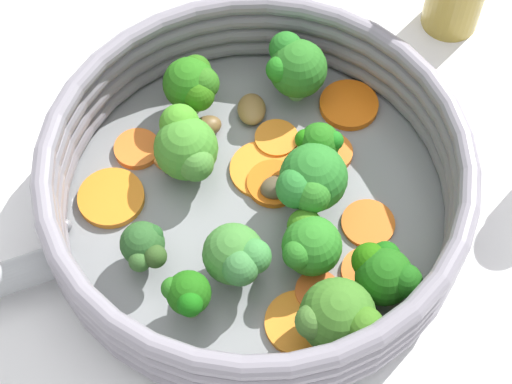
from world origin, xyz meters
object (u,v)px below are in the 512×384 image
Objects in this scene: carrot_slice_9 at (330,153)px; carrot_slice_7 at (263,169)px; broccoli_floret_3 at (385,273)px; carrot_slice_0 at (111,198)px; broccoli_floret_5 at (237,257)px; carrot_slice_2 at (137,149)px; carrot_slice_3 at (336,301)px; mushroom_piece_0 at (280,192)px; carrot_slice_11 at (299,323)px; carrot_slice_6 at (368,223)px; broccoli_floret_2 at (187,295)px; broccoli_floret_8 at (295,66)px; carrot_slice_10 at (349,105)px; carrot_slice_8 at (318,292)px; mushroom_piece_2 at (252,109)px; broccoli_floret_0 at (190,86)px; broccoli_floret_9 at (318,145)px; carrot_slice_5 at (273,184)px; carrot_slice_1 at (367,271)px; skillet at (256,207)px; broccoli_floret_1 at (186,146)px; mushroom_piece_1 at (213,123)px; carrot_slice_12 at (172,153)px; broccoli_floret_4 at (311,181)px; carrot_slice_4 at (277,139)px; broccoli_floret_7 at (146,250)px; broccoli_floret_10 at (310,244)px; broccoli_floret_6 at (338,319)px.

carrot_slice_7 is at bearing 165.45° from carrot_slice_9.
carrot_slice_0 is at bearing 129.08° from broccoli_floret_3.
broccoli_floret_5 is (-0.06, -0.06, 0.03)m from carrot_slice_7.
carrot_slice_2 and carrot_slice_3 have the same top height.
carrot_slice_11 is at bearing -113.82° from mushroom_piece_0.
broccoli_floret_2 is at bearing 178.00° from carrot_slice_6.
carrot_slice_10 is at bearing -48.20° from broccoli_floret_8.
carrot_slice_8 is 0.15m from carrot_slice_10.
carrot_slice_0 is 1.66× the size of mushroom_piece_2.
broccoli_floret_3 reaches higher than mushroom_piece_0.
broccoli_floret_5 reaches higher than carrot_slice_7.
carrot_slice_6 is 0.75× the size of broccoli_floret_0.
broccoli_floret_0 is 1.19× the size of broccoli_floret_9.
broccoli_floret_9 reaches higher than carrot_slice_5.
broccoli_floret_2 is (-0.03, -0.13, 0.02)m from carrot_slice_2.
broccoli_floret_9 is at bearing 79.66° from carrot_slice_1.
skillet is at bearing 166.67° from mushroom_piece_0.
broccoli_floret_1 is 0.04m from mushroom_piece_1.
carrot_slice_12 is at bearing -178.31° from broccoli_floret_8.
mushroom_piece_2 is (0.06, 0.16, 0.00)m from carrot_slice_11.
broccoli_floret_8 reaches higher than carrot_slice_5.
carrot_slice_10 is at bearing 19.70° from skillet.
carrot_slice_1 is at bearing -83.17° from broccoli_floret_4.
broccoli_floret_8 is at bearing 131.80° from carrot_slice_10.
broccoli_floret_4 is at bearing -75.07° from mushroom_piece_1.
broccoli_floret_9 is at bearing 48.68° from broccoli_floret_4.
broccoli_floret_8 reaches higher than carrot_slice_11.
carrot_slice_1 is 0.04m from carrot_slice_8.
broccoli_floret_7 is (-0.12, -0.04, 0.02)m from carrot_slice_4.
broccoli_floret_2 is (-0.05, -0.10, 0.00)m from broccoli_floret_1.
carrot_slice_1 is at bearing -66.25° from skillet.
mushroom_piece_2 is at bearing 73.40° from carrot_slice_5.
mushroom_piece_0 is at bearing 129.34° from carrot_slice_6.
carrot_slice_2 is (-0.09, 0.16, 0.00)m from carrot_slice_1.
broccoli_floret_8 is at bearing 0.90° from mushroom_piece_2.
broccoli_floret_10 is at bearing -126.64° from broccoli_floret_9.
carrot_slice_4 is 0.03m from mushroom_piece_2.
broccoli_floret_4 is 1.22× the size of broccoli_floret_5.
carrot_slice_4 reaches higher than skillet.
carrot_slice_7 is 1.06× the size of broccoli_floret_10.
broccoli_floret_0 reaches higher than broccoli_floret_2.
carrot_slice_1 is 0.93× the size of broccoli_floret_7.
broccoli_floret_10 is at bearing 74.40° from carrot_slice_8.
broccoli_floret_2 reaches higher than mushroom_piece_0.
carrot_slice_7 is at bearing -138.79° from broccoli_floret_8.
broccoli_floret_8 reaches higher than broccoli_floret_0.
broccoli_floret_10 is (0.03, -0.11, -0.00)m from broccoli_floret_1.
broccoli_floret_1 is 1.37× the size of broccoli_floret_2.
broccoli_floret_0 reaches higher than carrot_slice_12.
broccoli_floret_6 is (0.02, -0.18, 0.03)m from carrot_slice_12.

